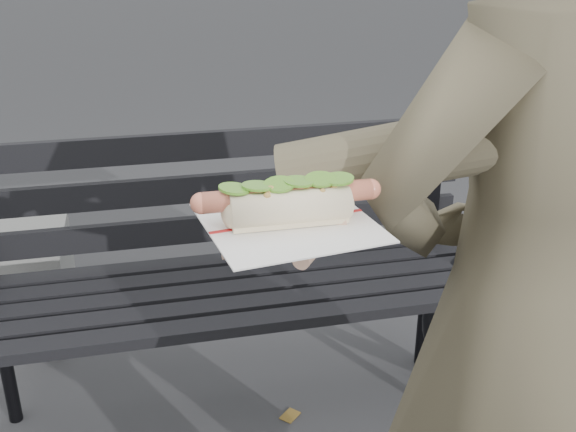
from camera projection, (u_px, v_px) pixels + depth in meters
name	position (u px, v px, depth m)	size (l,w,h in m)	color
park_bench	(223.00, 262.00, 1.93)	(1.50, 0.44, 0.88)	black
person	(525.00, 324.00, 1.05)	(0.61, 0.40, 1.66)	brown
held_hotdog	(424.00, 161.00, 0.87)	(0.63, 0.31, 0.20)	brown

